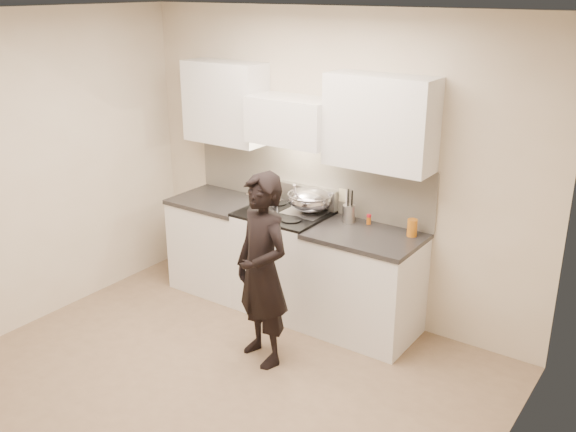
{
  "coord_description": "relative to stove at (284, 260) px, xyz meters",
  "views": [
    {
      "loc": [
        2.81,
        -2.99,
        2.87
      ],
      "look_at": [
        0.0,
        1.05,
        1.08
      ],
      "focal_mm": 40.0,
      "sensor_mm": 36.0,
      "label": 1
    }
  ],
  "objects": [
    {
      "name": "utensil_crock",
      "position": [
        0.57,
        0.16,
        0.54
      ],
      "size": [
        0.11,
        0.11,
        0.29
      ],
      "color": "silver",
      "rests_on": "counter_right"
    },
    {
      "name": "oil_glass",
      "position": [
        1.16,
        0.17,
        0.52
      ],
      "size": [
        0.08,
        0.08,
        0.15
      ],
      "color": "#BA6615",
      "rests_on": "counter_right"
    },
    {
      "name": "spice_jar",
      "position": [
        0.74,
        0.22,
        0.49
      ],
      "size": [
        0.04,
        0.04,
        0.09
      ],
      "color": "#C05E12",
      "rests_on": "counter_right"
    },
    {
      "name": "stock_pot",
      "position": [
        -0.12,
        -0.14,
        0.57
      ],
      "size": [
        0.36,
        0.27,
        0.17
      ],
      "color": "silver",
      "rests_on": "stove"
    },
    {
      "name": "counter_left",
      "position": [
        -0.78,
        0.0,
        -0.01
      ],
      "size": [
        0.82,
        0.67,
        0.92
      ],
      "color": "silver",
      "rests_on": "ground"
    },
    {
      "name": "person",
      "position": [
        0.37,
        -0.83,
        0.31
      ],
      "size": [
        0.66,
        0.55,
        1.56
      ],
      "primitive_type": "imported",
      "rotation": [
        0.0,
        0.0,
        -0.34
      ],
      "color": "black",
      "rests_on": "ground"
    },
    {
      "name": "stove",
      "position": [
        0.0,
        0.0,
        0.0
      ],
      "size": [
        0.76,
        0.65,
        0.96
      ],
      "color": "white",
      "rests_on": "ground"
    },
    {
      "name": "ground_plane",
      "position": [
        0.3,
        -1.42,
        -0.47
      ],
      "size": [
        4.0,
        4.0,
        0.0
      ],
      "primitive_type": "plane",
      "color": "#887055"
    },
    {
      "name": "counter_right",
      "position": [
        0.83,
        0.0,
        -0.01
      ],
      "size": [
        0.92,
        0.67,
        0.92
      ],
      "color": "silver",
      "rests_on": "ground"
    },
    {
      "name": "room_shell",
      "position": [
        0.24,
        -1.05,
        1.12
      ],
      "size": [
        4.04,
        3.54,
        2.7
      ],
      "color": "beige",
      "rests_on": "ground"
    },
    {
      "name": "wok",
      "position": [
        0.2,
        0.11,
        0.59
      ],
      "size": [
        0.4,
        0.48,
        0.32
      ],
      "color": "silver",
      "rests_on": "stove"
    }
  ]
}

